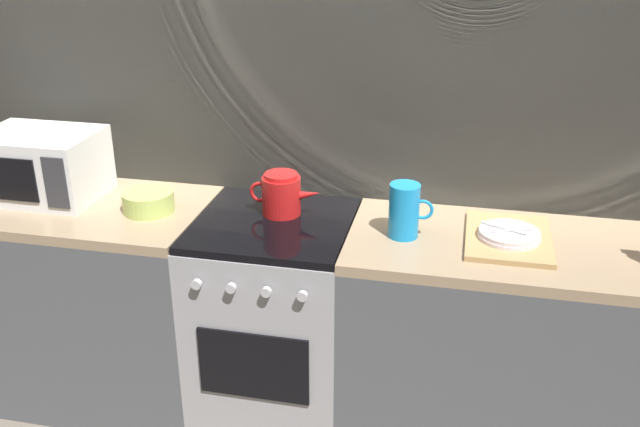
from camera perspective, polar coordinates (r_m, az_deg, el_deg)
The scene contains 10 objects.
ground_plane at distance 3.17m, azimuth -3.38°, elevation -15.61°, with size 8.00×8.00×0.00m, color #6B6054.
back_wall at distance 2.87m, azimuth -2.24°, elevation 7.44°, with size 3.60×0.05×2.40m.
counter_left at distance 3.24m, azimuth -19.22°, elevation -6.45°, with size 1.20×0.60×0.90m.
stove_unit at distance 2.90m, azimuth -3.60°, elevation -8.76°, with size 0.60×0.63×0.90m.
counter_right at distance 2.83m, azimuth 14.58°, elevation -10.58°, with size 1.20×0.60×0.90m.
microwave at distance 3.08m, azimuth -21.54°, elevation 3.66°, with size 0.46×0.35×0.27m.
kettle at distance 2.72m, azimuth -3.11°, elevation 1.57°, with size 0.28×0.15×0.17m.
mixing_bowl at distance 2.84m, azimuth -13.68°, elevation 0.97°, with size 0.20×0.20×0.08m, color #B7D166.
pitcher at distance 2.54m, azimuth 6.83°, elevation 0.24°, with size 0.16×0.11×0.20m.
dish_pile at distance 2.61m, azimuth 14.98°, elevation -1.81°, with size 0.30×0.40×0.06m.
Camera 1 is at (0.69, -2.35, 2.01)m, focal length 39.66 mm.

